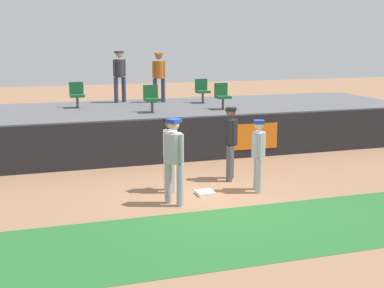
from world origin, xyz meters
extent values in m
plane|color=#936B4C|center=(0.00, 0.00, 0.00)|extent=(60.00, 60.00, 0.00)
cube|color=#26662B|center=(0.00, -2.29, 0.00)|extent=(18.00, 2.80, 0.01)
cube|color=white|center=(0.09, 0.19, 0.04)|extent=(0.40, 0.40, 0.08)
cylinder|color=white|center=(-0.65, 0.84, 0.43)|extent=(0.15, 0.15, 0.85)
cylinder|color=white|center=(-0.55, 0.55, 0.43)|extent=(0.15, 0.15, 0.85)
cylinder|color=white|center=(-0.60, 0.69, 1.15)|extent=(0.42, 0.42, 0.60)
sphere|color=#8C6647|center=(-0.60, 0.69, 1.62)|extent=(0.22, 0.22, 0.22)
cube|color=black|center=(-0.60, 0.69, 1.70)|extent=(0.30, 0.30, 0.08)
cylinder|color=white|center=(-0.66, 0.88, 1.17)|extent=(0.09, 0.09, 0.56)
cylinder|color=white|center=(-0.54, 0.50, 1.17)|extent=(0.09, 0.09, 0.56)
ellipsoid|color=brown|center=(-0.57, 0.91, 0.93)|extent=(0.18, 0.23, 0.28)
cylinder|color=#9EA3AD|center=(1.40, 0.23, 0.42)|extent=(0.14, 0.14, 0.84)
cylinder|color=#9EA3AD|center=(1.32, -0.06, 0.42)|extent=(0.14, 0.14, 0.84)
cylinder|color=#9EA3AD|center=(1.36, 0.09, 1.13)|extent=(0.40, 0.40, 0.59)
sphere|color=beige|center=(1.36, 0.09, 1.59)|extent=(0.22, 0.22, 0.22)
cube|color=#193899|center=(1.36, 0.09, 1.66)|extent=(0.28, 0.28, 0.08)
cylinder|color=#9EA3AD|center=(1.42, 0.27, 1.15)|extent=(0.09, 0.09, 0.55)
cylinder|color=#9EA3AD|center=(1.31, -0.10, 1.15)|extent=(0.09, 0.09, 0.55)
cylinder|color=#9EA3AD|center=(-0.88, -0.14, 0.46)|extent=(0.16, 0.16, 0.93)
cylinder|color=#9EA3AD|center=(-0.69, -0.43, 0.46)|extent=(0.16, 0.16, 0.93)
cylinder|color=#9EA3AD|center=(-0.78, -0.28, 1.25)|extent=(0.49, 0.49, 0.65)
sphere|color=beige|center=(-0.78, -0.28, 1.76)|extent=(0.24, 0.24, 0.24)
cube|color=#193899|center=(-0.78, -0.28, 1.84)|extent=(0.35, 0.35, 0.08)
cylinder|color=#9EA3AD|center=(-0.90, -0.10, 1.27)|extent=(0.09, 0.09, 0.61)
cylinder|color=#9EA3AD|center=(-0.66, -0.47, 1.27)|extent=(0.09, 0.09, 0.61)
cylinder|color=#4C4C51|center=(1.20, 1.37, 0.46)|extent=(0.16, 0.16, 0.91)
cylinder|color=#4C4C51|center=(1.04, 1.08, 0.46)|extent=(0.16, 0.16, 0.91)
cylinder|color=black|center=(1.12, 1.22, 1.23)|extent=(0.48, 0.48, 0.64)
sphere|color=brown|center=(1.12, 1.22, 1.74)|extent=(0.24, 0.24, 0.24)
cube|color=black|center=(1.12, 1.22, 1.81)|extent=(0.34, 0.34, 0.08)
cylinder|color=black|center=(1.22, 1.41, 1.25)|extent=(0.09, 0.09, 0.60)
cylinder|color=black|center=(1.02, 1.03, 1.25)|extent=(0.09, 0.09, 0.60)
cube|color=black|center=(0.00, 3.48, 0.65)|extent=(18.00, 0.24, 1.30)
cube|color=orange|center=(2.75, 3.35, 0.65)|extent=(1.50, 0.02, 0.78)
cube|color=#59595E|center=(0.00, 6.05, 0.65)|extent=(18.00, 4.80, 1.29)
cylinder|color=#4C4C51|center=(2.23, 6.65, 1.49)|extent=(0.08, 0.08, 0.40)
cube|color=#19592D|center=(2.23, 6.65, 1.69)|extent=(0.45, 0.44, 0.08)
cube|color=#19592D|center=(2.23, 6.84, 1.93)|extent=(0.45, 0.06, 0.40)
cylinder|color=#4C4C51|center=(2.30, 4.85, 1.49)|extent=(0.08, 0.08, 0.40)
cube|color=#19592D|center=(2.30, 4.85, 1.69)|extent=(0.44, 0.44, 0.08)
cube|color=#19592D|center=(2.30, 5.04, 1.93)|extent=(0.44, 0.06, 0.40)
cylinder|color=#4C4C51|center=(-0.04, 4.85, 1.49)|extent=(0.08, 0.08, 0.40)
cube|color=#19592D|center=(-0.04, 4.85, 1.69)|extent=(0.46, 0.44, 0.08)
cube|color=#19592D|center=(-0.04, 5.04, 1.93)|extent=(0.46, 0.06, 0.40)
cylinder|color=#4C4C51|center=(-2.14, 6.65, 1.49)|extent=(0.08, 0.08, 0.40)
cube|color=#19592D|center=(-2.14, 6.65, 1.69)|extent=(0.46, 0.44, 0.08)
cube|color=#19592D|center=(-2.14, 6.84, 1.93)|extent=(0.46, 0.06, 0.40)
cylinder|color=#33384C|center=(0.96, 7.32, 1.72)|extent=(0.15, 0.15, 0.86)
cylinder|color=#33384C|center=(0.65, 7.27, 1.72)|extent=(0.15, 0.15, 0.86)
cylinder|color=#BF5919|center=(0.80, 7.30, 2.45)|extent=(0.37, 0.37, 0.60)
sphere|color=#8C6647|center=(0.80, 7.30, 2.93)|extent=(0.22, 0.22, 0.22)
cube|color=#BF5919|center=(0.80, 7.30, 3.00)|extent=(0.27, 0.27, 0.08)
cylinder|color=#BF5919|center=(1.00, 7.32, 2.47)|extent=(0.09, 0.09, 0.57)
cylinder|color=#BF5919|center=(0.60, 7.27, 2.47)|extent=(0.09, 0.09, 0.57)
cylinder|color=#33384C|center=(-0.38, 7.78, 1.74)|extent=(0.15, 0.15, 0.89)
cylinder|color=#33384C|center=(-0.68, 7.66, 1.74)|extent=(0.15, 0.15, 0.89)
cylinder|color=#333338|center=(-0.53, 7.72, 2.50)|extent=(0.45, 0.45, 0.63)
sphere|color=tan|center=(-0.53, 7.72, 2.99)|extent=(0.23, 0.23, 0.23)
cube|color=#333338|center=(-0.53, 7.72, 3.07)|extent=(0.32, 0.32, 0.08)
cylinder|color=#333338|center=(-0.34, 7.80, 2.52)|extent=(0.09, 0.09, 0.59)
cylinder|color=#333338|center=(-0.72, 7.64, 2.52)|extent=(0.09, 0.09, 0.59)
camera|label=1|loc=(-3.69, -10.68, 3.55)|focal=48.49mm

